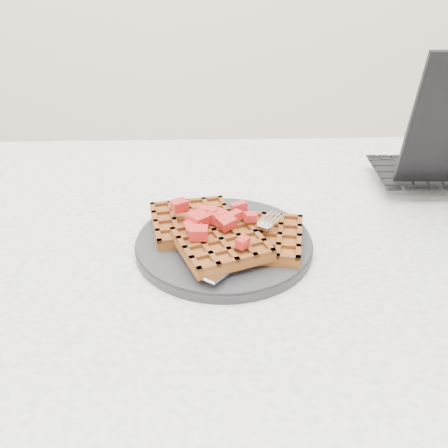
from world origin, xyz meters
name	(u,v)px	position (x,y,z in m)	size (l,w,h in m)	color
table	(259,298)	(0.00, 0.00, 0.64)	(1.20, 0.80, 0.75)	white
plate	(224,243)	(-0.06, -0.03, 0.76)	(0.25, 0.25, 0.02)	black
waffles	(224,233)	(-0.06, -0.03, 0.78)	(0.23, 0.21, 0.03)	brown
strawberry_pile	(224,215)	(-0.06, -0.03, 0.80)	(0.15, 0.15, 0.02)	#920909
fork	(252,248)	(-0.02, -0.06, 0.77)	(0.02, 0.18, 0.02)	silver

